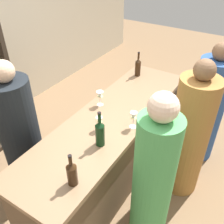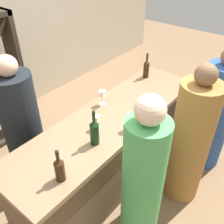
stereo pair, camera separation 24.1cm
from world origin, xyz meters
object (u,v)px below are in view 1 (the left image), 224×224
(wine_bottle_second_left_dark_green, at_px, (100,133))
(person_server_behind, at_px, (21,139))
(wine_glass_near_left, at_px, (133,117))
(person_right_guest, at_px, (207,109))
(wine_bottle_leftmost_amber_brown, at_px, (72,173))
(person_center_guest, at_px, (189,137))
(person_left_guest, at_px, (152,185))
(wine_glass_near_center, at_px, (99,121))
(wine_glass_near_right, at_px, (100,95))
(wine_bottle_center_amber_brown, at_px, (138,67))

(wine_bottle_second_left_dark_green, bearing_deg, person_server_behind, 102.29)
(wine_glass_near_left, relative_size, person_right_guest, 0.11)
(wine_bottle_leftmost_amber_brown, bearing_deg, person_center_guest, -23.37)
(wine_bottle_second_left_dark_green, xyz_separation_m, person_left_guest, (-0.04, -0.53, -0.29))
(person_left_guest, bearing_deg, wine_bottle_leftmost_amber_brown, 55.19)
(person_left_guest, height_order, person_center_guest, person_left_guest)
(wine_glass_near_center, relative_size, person_left_guest, 0.08)
(wine_bottle_leftmost_amber_brown, distance_m, person_server_behind, 1.00)
(wine_glass_near_center, bearing_deg, person_center_guest, -50.67)
(wine_glass_near_right, relative_size, person_left_guest, 0.10)
(wine_bottle_leftmost_amber_brown, relative_size, person_left_guest, 0.17)
(wine_glass_near_left, height_order, wine_glass_near_center, wine_glass_near_left)
(wine_bottle_leftmost_amber_brown, relative_size, wine_glass_near_left, 1.66)
(person_center_guest, xyz_separation_m, person_right_guest, (0.63, -0.01, -0.02))
(person_left_guest, distance_m, person_server_behind, 1.39)
(wine_bottle_second_left_dark_green, xyz_separation_m, wine_glass_near_center, (0.17, 0.12, -0.04))
(person_left_guest, height_order, person_server_behind, person_left_guest)
(wine_bottle_leftmost_amber_brown, distance_m, wine_glass_near_left, 0.82)
(wine_bottle_leftmost_amber_brown, height_order, person_left_guest, person_left_guest)
(wine_bottle_second_left_dark_green, bearing_deg, person_left_guest, -94.70)
(wine_bottle_center_amber_brown, height_order, person_left_guest, person_left_guest)
(wine_glass_near_right, bearing_deg, person_center_guest, -75.63)
(wine_glass_near_center, distance_m, person_right_guest, 1.44)
(wine_bottle_second_left_dark_green, xyz_separation_m, person_center_guest, (0.75, -0.59, -0.33))
(wine_glass_near_left, xyz_separation_m, wine_glass_near_center, (-0.19, 0.25, -0.03))
(wine_bottle_leftmost_amber_brown, xyz_separation_m, wine_glass_near_left, (0.82, -0.06, 0.01))
(person_center_guest, bearing_deg, wine_bottle_leftmost_amber_brown, 61.33)
(wine_glass_near_right, height_order, person_left_guest, person_left_guest)
(wine_bottle_leftmost_amber_brown, bearing_deg, person_right_guest, -16.29)
(wine_bottle_second_left_dark_green, height_order, person_server_behind, person_server_behind)
(person_left_guest, relative_size, person_center_guest, 1.04)
(wine_bottle_second_left_dark_green, bearing_deg, wine_bottle_center_amber_brown, 13.67)
(wine_bottle_second_left_dark_green, height_order, wine_glass_near_left, wine_bottle_second_left_dark_green)
(wine_glass_near_left, bearing_deg, wine_glass_near_center, 127.54)
(wine_bottle_second_left_dark_green, height_order, person_right_guest, person_right_guest)
(wine_glass_near_center, bearing_deg, wine_glass_near_right, 33.09)
(person_center_guest, distance_m, person_server_behind, 1.71)
(wine_glass_near_center, bearing_deg, person_left_guest, -107.82)
(wine_glass_near_left, bearing_deg, wine_bottle_center_amber_brown, 24.98)
(wine_glass_near_left, bearing_deg, wine_bottle_second_left_dark_green, 160.34)
(person_right_guest, relative_size, person_server_behind, 0.97)
(person_center_guest, height_order, person_right_guest, person_center_guest)
(wine_glass_near_center, xyz_separation_m, person_server_behind, (-0.35, 0.73, -0.29))
(wine_bottle_leftmost_amber_brown, relative_size, person_center_guest, 0.18)
(wine_bottle_leftmost_amber_brown, distance_m, wine_glass_near_center, 0.65)
(wine_glass_near_center, xyz_separation_m, wine_glass_near_right, (0.34, 0.22, 0.02))
(wine_glass_near_right, bearing_deg, person_server_behind, 144.01)
(wine_bottle_center_amber_brown, bearing_deg, wine_bottle_leftmost_amber_brown, -167.69)
(wine_bottle_center_amber_brown, distance_m, person_server_behind, 1.64)
(person_left_guest, relative_size, person_server_behind, 1.04)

